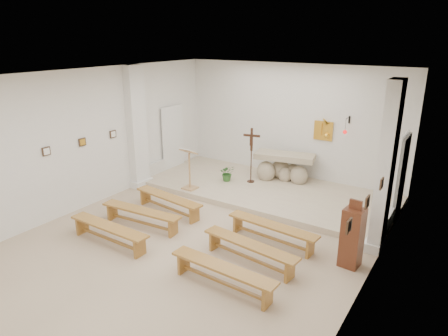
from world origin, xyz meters
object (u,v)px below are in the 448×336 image
Objects in this scene: bench_left_second at (141,214)px; bench_right_third at (223,272)px; donation_pedestal at (352,237)px; bench_left_front at (168,200)px; bench_right_front at (272,229)px; lectern at (189,169)px; crucifix_stand at (251,151)px; bench_right_second at (250,248)px; bench_left_third at (109,230)px; altar at (283,169)px.

bench_right_third is at bearing -22.96° from bench_left_second.
donation_pedestal is 0.65× the size of bench_left_front.
bench_left_second and bench_right_third have the same top height.
bench_right_front is 1.00× the size of bench_left_second.
lectern is 0.88× the size of donation_pedestal.
bench_left_front and bench_left_second have the same top height.
lectern reaches higher than bench_left_front.
crucifix_stand is 4.25m from bench_right_second.
bench_left_third is (0.32, -3.20, -0.41)m from lectern.
lectern is 2.30m from bench_left_second.
bench_right_front is 3.47m from bench_left_third.
altar is 0.88× the size of bench_right_third.
bench_right_front is 1.01× the size of bench_left_third.
lectern reaches higher than altar.
bench_left_second is 1.00× the size of bench_right_second.
donation_pedestal is 4.66m from bench_left_second.
bench_left_front is 1.93m from bench_left_third.
bench_right_front is at bearing 92.10° from bench_right_third.
bench_left_third is at bearing -155.00° from bench_right_second.
lectern is 4.55m from bench_right_third.
bench_left_third is (-2.88, -1.93, 0.00)m from bench_right_front.
bench_right_third is (0.00, -1.93, 0.00)m from bench_right_front.
bench_left_second is at bearing -115.51° from crucifix_stand.
donation_pedestal reaches higher than bench_left_second.
bench_left_third is at bearing -94.47° from bench_left_second.
altar is 1.16m from crucifix_stand.
altar is at bearing 113.37° from bench_right_second.
bench_right_front is at bearing 14.03° from bench_left_second.
lectern is 0.57× the size of bench_right_front.
bench_right_front is 3.04m from bench_left_second.
bench_right_third is (2.88, -1.93, 0.00)m from bench_left_front.
bench_left_front is 1.00× the size of bench_right_front.
bench_right_front is at bearing -20.10° from lectern.
altar is 0.88× the size of bench_left_third.
donation_pedestal reaches higher than altar.
lectern is at bearing 137.06° from bench_right_third.
altar reaches higher than bench_right_third.
lectern is 0.74× the size of crucifix_stand.
altar is 0.87× the size of bench_right_second.
bench_right_front is (1.32, -3.39, -0.16)m from altar.
bench_right_front is at bearing 6.87° from bench_left_front.
altar is 1.13× the size of crucifix_stand.
bench_left_third is (0.00, -0.96, 0.00)m from bench_left_second.
bench_right_front and bench_left_second have the same top height.
altar is 0.87× the size of bench_right_front.
bench_right_front is at bearing 96.50° from bench_right_second.
bench_left_front is 3.47m from bench_right_third.
donation_pedestal is at bearing -60.70° from altar.
crucifix_stand is 5.11m from bench_right_third.
bench_left_front and bench_left_third have the same top height.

